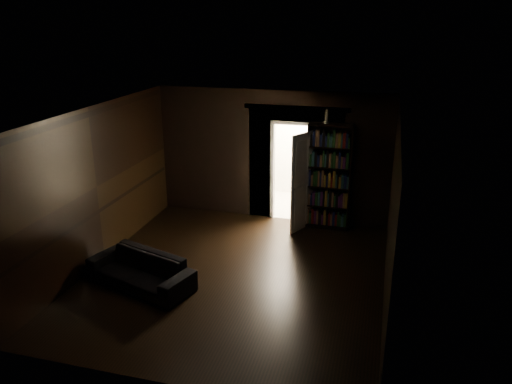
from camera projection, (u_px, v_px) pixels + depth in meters
ground at (234, 276)px, 8.58m from camera, size 5.50×5.50×0.00m
room_walls at (250, 165)px, 8.99m from camera, size 5.02×5.61×2.84m
kitchen_alcove at (304, 153)px, 11.57m from camera, size 2.20×1.80×2.60m
sofa at (140, 266)px, 8.18m from camera, size 1.99×1.32×0.71m
bookshelf at (329, 177)px, 10.22m from camera, size 0.95×0.66×2.20m
refrigerator at (327, 168)px, 11.74m from camera, size 0.93×0.89×1.65m
door at (304, 182)px, 10.18m from camera, size 0.42×0.78×2.05m
figurine at (326, 116)px, 9.87m from camera, size 0.10×0.10×0.27m
bottles at (328, 129)px, 11.33m from camera, size 0.66×0.28×0.27m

